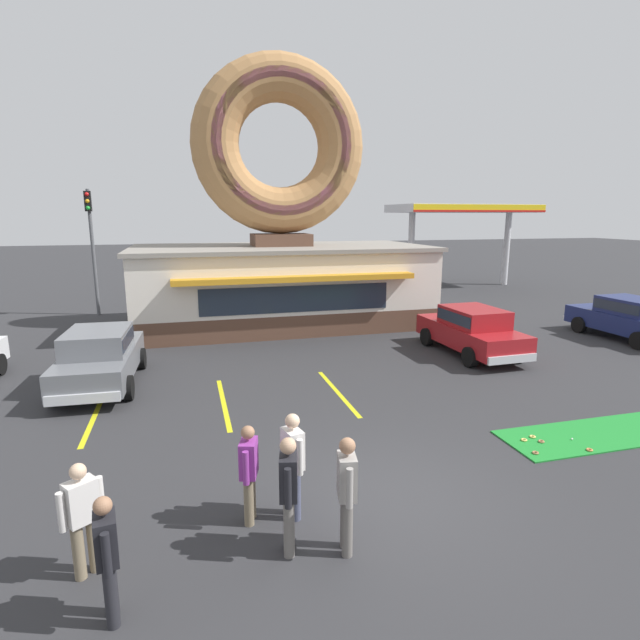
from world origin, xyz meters
The scene contains 24 objects.
ground_plane centered at (0.00, 0.00, 0.00)m, with size 160.00×160.00×0.00m, color #2D2D30.
donut_shop_building centered at (0.78, 13.94, 3.74)m, with size 12.30×6.75×10.96m.
putting_mat centered at (5.33, 1.01, 0.01)m, with size 4.60×1.46×0.03m, color #1E842D.
mini_donut_near_left centered at (3.26, 0.58, 0.05)m, with size 0.13×0.13×0.04m, color #A5724C.
mini_donut_near_right centered at (3.42, 1.14, 0.05)m, with size 0.13×0.13×0.04m, color #E5C666.
mini_donut_mid_left centered at (4.39, 0.41, 0.05)m, with size 0.13×0.13×0.04m, color #D17F47.
mini_donut_mid_centre centered at (3.72, 0.98, 0.05)m, with size 0.13×0.13×0.04m, color #A5724C.
mini_donut_mid_right centered at (3.69, 1.22, 0.05)m, with size 0.13×0.13×0.04m, color #E5C666.
golf_ball centered at (4.41, 0.90, 0.05)m, with size 0.04×0.04×0.04m, color white.
car_red centered at (6.02, 7.44, 0.87)m, with size 2.07×4.60×1.60m.
car_navy centered at (12.87, 7.70, 0.87)m, with size 2.05×4.59×1.60m.
car_grey centered at (-5.59, 7.23, 0.87)m, with size 2.13×4.63×1.60m.
pedestrian_blue_sweater_man centered at (-1.23, -1.16, 0.95)m, with size 0.31×0.59×1.70m.
pedestrian_hooded_kid centered at (-2.00, -0.97, 0.95)m, with size 0.32×0.58×1.71m.
pedestrian_leather_jacket_man centered at (-4.23, -1.62, 0.87)m, with size 0.29×0.59×1.58m.
pedestrian_clipboard_woman centered at (-2.44, -0.11, 0.86)m, with size 0.34×0.58×1.57m.
pedestrian_beanie_man centered at (-4.64, -0.72, 0.87)m, with size 0.50×0.42×1.58m.
pedestrian_crossing_woman centered at (-1.77, -0.16, 0.95)m, with size 0.32×0.58×1.70m.
trash_bin centered at (6.30, 11.44, 0.50)m, with size 0.57×0.57×0.97m.
traffic_light_pole centered at (-7.29, 18.11, 3.71)m, with size 0.28×0.47×5.80m.
gas_station_canopy centered at (14.25, 22.26, 4.86)m, with size 9.00×4.46×5.30m.
parking_stripe_left centered at (-5.45, 5.00, 0.00)m, with size 0.12×3.60×0.01m, color yellow.
parking_stripe_mid_left centered at (-2.45, 5.00, 0.00)m, with size 0.12×3.60×0.01m, color yellow.
parking_stripe_centre centered at (0.55, 5.00, 0.00)m, with size 0.12×3.60×0.01m, color yellow.
Camera 1 is at (-3.20, -7.05, 4.63)m, focal length 28.00 mm.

